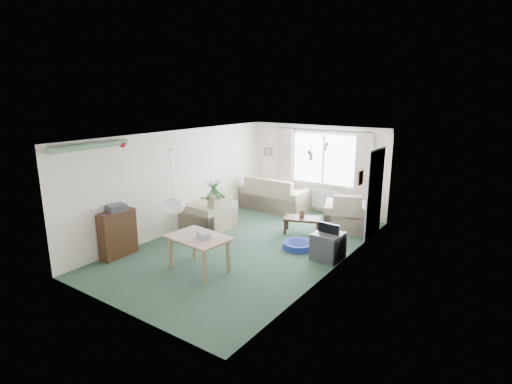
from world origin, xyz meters
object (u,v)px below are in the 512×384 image
Objects in this scene: armchair_left at (208,209)px; armchair_corner at (347,211)px; tv_cube at (328,246)px; sofa at (276,193)px; coffee_table at (302,225)px; pet_bed at (298,245)px; bookshelf at (118,234)px; dining_table at (199,254)px; houseplant at (214,205)px.

armchair_corner is at bearing 124.77° from armchair_left.
tv_cube is at bearing 90.80° from armchair_left.
armchair_corner is 1.78× the size of tv_cube.
tv_cube is (2.71, -2.37, -0.20)m from sofa.
armchair_left is 1.26× the size of coffee_table.
armchair_left is at bearing -177.32° from pet_bed.
armchair_left is 2.36m from bookshelf.
dining_table reaches higher than coffee_table.
tv_cube is at bearing -42.04° from coffee_table.
bookshelf is 1.85m from dining_table.
tv_cube is at bearing 30.90° from bookshelf.
coffee_table is 0.98m from pet_bed.
armchair_corner is at bearing 78.21° from pet_bed.
dining_table reaches higher than pet_bed.
houseplant is 1.30× the size of dining_table.
armchair_left reaches higher than tv_cube.
coffee_table is at bearing 141.59° from tv_cube.
dining_table reaches higher than tv_cube.
armchair_corner is 4.00m from dining_table.
armchair_left is 1.60× the size of pet_bed.
bookshelf is 4.23m from tv_cube.
dining_table is 2.56m from tv_cube.
sofa reaches higher than coffee_table.
armchair_left is 2.39m from dining_table.
tv_cube reaches higher than coffee_table.
dining_table is 1.75× the size of tv_cube.
armchair_corner is at bearing 48.39° from coffee_table.
pet_bed is at bearing 39.05° from bookshelf.
armchair_corner is at bearing 70.07° from dining_table.
sofa is 1.40× the size of houseplant.
houseplant is at bearing 18.18° from armchair_corner.
pet_bed is (2.79, 2.45, -0.41)m from bookshelf.
coffee_table is at bearing 33.75° from houseplant.
armchair_left is at bearing 12.69° from armchair_corner.
coffee_table is 0.63× the size of houseplant.
bookshelf is at bearing 80.85° from sofa.
armchair_left reaches higher than bookshelf.
sofa is 3.19× the size of tv_cube.
coffee_table is 0.90× the size of bookshelf.
coffee_table is (2.06, 1.00, -0.29)m from armchair_left.
coffee_table is 2.13m from houseplant.
coffee_table is 0.82× the size of dining_table.
bookshelf reaches higher than armchair_corner.
armchair_corner is 0.78× the size of houseplant.
coffee_table is at bearing 117.34° from armchair_left.
bookshelf reaches higher than dining_table.
houseplant reaches higher than sofa.
armchair_corner is 1.18m from coffee_table.
armchair_left is 1.81× the size of tv_cube.
sofa is 4.75m from bookshelf.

